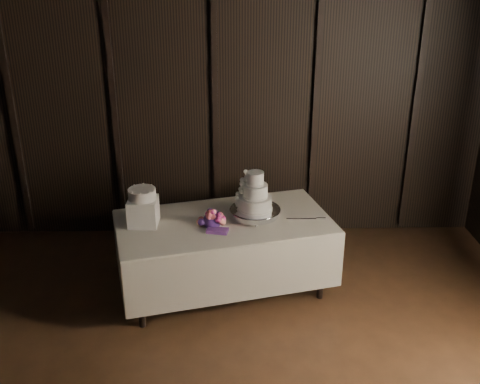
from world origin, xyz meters
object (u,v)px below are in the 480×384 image
display_table (224,253)px  bouquet (212,220)px  wedding_cake (252,195)px  small_cake (142,194)px  cake_stand (255,213)px  box_pedestal (143,212)px

display_table → bouquet: size_ratio=5.45×
wedding_cake → small_cake: wedding_cake is taller
wedding_cake → bouquet: (-0.37, -0.15, -0.17)m
wedding_cake → small_cake: size_ratio=1.49×
cake_stand → box_pedestal: bearing=-174.1°
wedding_cake → small_cake: 1.01m
bouquet → small_cake: bearing=174.4°
display_table → box_pedestal: box_pedestal is taller
bouquet → box_pedestal: bearing=174.4°
wedding_cake → box_pedestal: size_ratio=1.43×
cake_stand → wedding_cake: 0.19m
cake_stand → bouquet: (-0.40, -0.17, 0.02)m
bouquet → cake_stand: bearing=22.8°
wedding_cake → box_pedestal: 1.01m
bouquet → small_cake: 0.67m
wedding_cake → bouquet: bearing=-138.2°
cake_stand → box_pedestal: size_ratio=1.86×
display_table → bouquet: 0.44m
display_table → box_pedestal: (-0.74, -0.05, 0.47)m
box_pedestal → small_cake: (0.00, 0.00, 0.18)m
wedding_cake → bouquet: size_ratio=0.93×
small_cake → box_pedestal: bearing=0.0°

